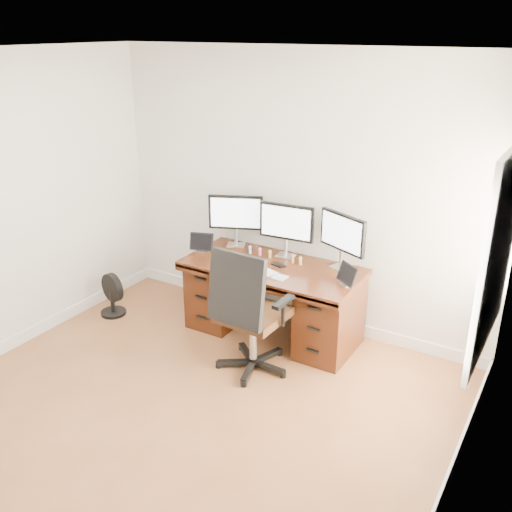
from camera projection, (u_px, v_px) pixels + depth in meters
The scene contains 20 objects.
ground at pixel (153, 439), 4.24m from camera, with size 4.50×4.50×0.00m, color brown.
back_wall at pixel (296, 193), 5.52m from camera, with size 4.00×0.10×2.70m, color white.
right_wall at pixel (455, 348), 2.86m from camera, with size 0.10×4.50×2.70m.
desk at pixel (273, 297), 5.54m from camera, with size 1.70×0.80×0.75m.
office_chair at pixel (250, 332), 4.95m from camera, with size 0.68×0.65×1.17m.
floor_fan at pixel (112, 295), 5.99m from camera, with size 0.32×0.27×0.46m.
monitor_left at pixel (236, 214), 5.75m from camera, with size 0.52×0.25×0.53m.
monitor_center at pixel (286, 224), 5.47m from camera, with size 0.55×0.15×0.53m.
monitor_right at pixel (342, 234), 5.20m from camera, with size 0.52×0.25×0.53m.
tablet_left at pixel (201, 243), 5.69m from camera, with size 0.25×0.15×0.19m.
tablet_right at pixel (346, 276), 4.95m from camera, with size 0.23×0.19×0.19m.
keyboard at pixel (263, 270), 5.25m from camera, with size 0.28×0.12×0.01m, color white.
trackpad at pixel (280, 277), 5.11m from camera, with size 0.12×0.12×0.01m, color #BBBDC2.
drawing_tablet at pixel (235, 266), 5.37m from camera, with size 0.22×0.14×0.01m, color black.
phone at pixel (279, 265), 5.38m from camera, with size 0.14×0.07×0.01m, color black.
figurine_blue at pixel (250, 249), 5.65m from camera, with size 0.03×0.03×0.08m.
figurine_pink at pixel (260, 251), 5.59m from camera, with size 0.03×0.03×0.08m.
figurine_orange at pixel (270, 254), 5.54m from camera, with size 0.03×0.03×0.08m.
figurine_brown at pixel (293, 259), 5.42m from camera, with size 0.03×0.03×0.08m.
figurine_yellow at pixel (300, 260), 5.38m from camera, with size 0.03×0.03×0.08m.
Camera 1 is at (2.41, -2.53, 2.86)m, focal length 40.00 mm.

